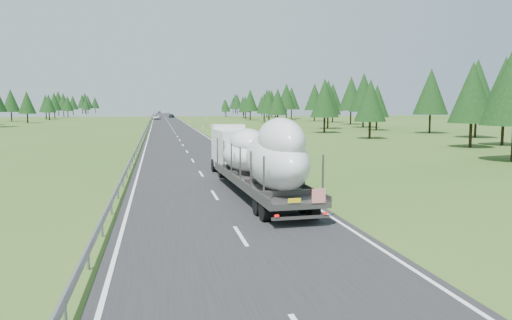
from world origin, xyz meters
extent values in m
plane|color=#314E1A|center=(0.00, 0.00, 0.00)|extent=(400.00, 400.00, 0.00)
cube|color=black|center=(0.00, 100.00, 0.01)|extent=(10.00, 400.00, 0.02)
cube|color=slate|center=(-5.30, 100.00, 0.60)|extent=(0.08, 400.00, 0.32)
cylinder|color=slate|center=(-5.30, 0.00, 0.30)|extent=(0.10, 0.10, 0.60)
cube|color=silver|center=(6.50, 30.00, 0.50)|extent=(0.12, 0.07, 1.00)
cube|color=black|center=(6.50, 30.00, 0.82)|extent=(0.13, 0.08, 0.12)
cube|color=silver|center=(6.50, 80.00, 0.50)|extent=(0.12, 0.07, 1.00)
cube|color=black|center=(6.50, 80.00, 0.82)|extent=(0.13, 0.08, 0.12)
cube|color=silver|center=(6.50, 130.00, 0.50)|extent=(0.12, 0.07, 1.00)
cube|color=black|center=(6.50, 130.00, 0.82)|extent=(0.13, 0.08, 0.12)
cube|color=silver|center=(6.50, 180.00, 0.50)|extent=(0.12, 0.07, 1.00)
cube|color=black|center=(6.50, 180.00, 0.82)|extent=(0.13, 0.08, 0.12)
cube|color=silver|center=(6.50, 230.00, 0.50)|extent=(0.12, 0.07, 1.00)
cube|color=black|center=(6.50, 230.00, 0.82)|extent=(0.13, 0.08, 0.12)
cube|color=silver|center=(6.50, 280.00, 0.50)|extent=(0.12, 0.07, 1.00)
cube|color=black|center=(6.50, 280.00, 0.82)|extent=(0.13, 0.08, 0.12)
cube|color=silver|center=(6.50, 330.00, 0.50)|extent=(0.12, 0.07, 1.00)
cube|color=black|center=(6.50, 330.00, 0.82)|extent=(0.13, 0.08, 0.12)
cylinder|color=slate|center=(7.20, 80.00, 1.00)|extent=(0.08, 0.08, 2.00)
cube|color=silver|center=(7.20, 80.00, 2.00)|extent=(0.05, 0.90, 1.20)
cylinder|color=black|center=(39.86, 28.19, 1.91)|extent=(0.36, 0.36, 3.81)
cone|color=black|center=(39.86, 28.19, 7.20)|extent=(5.93, 5.93, 7.94)
cylinder|color=black|center=(45.82, 42.30, 2.08)|extent=(0.36, 0.36, 4.17)
cone|color=black|center=(45.82, 42.30, 7.87)|extent=(6.48, 6.48, 8.68)
cylinder|color=black|center=(45.49, 55.16, 2.00)|extent=(0.36, 0.36, 3.99)
cone|color=black|center=(45.49, 55.16, 7.54)|extent=(6.21, 6.21, 8.31)
cylinder|color=black|center=(40.46, 66.75, 1.57)|extent=(0.36, 0.36, 3.14)
cone|color=black|center=(40.46, 66.75, 5.94)|extent=(4.89, 4.89, 6.55)
cylinder|color=black|center=(42.95, 79.29, 2.11)|extent=(0.36, 0.36, 4.22)
cone|color=black|center=(42.95, 79.29, 7.97)|extent=(6.56, 6.56, 8.79)
cylinder|color=black|center=(47.10, 97.17, 2.15)|extent=(0.36, 0.36, 4.30)
cone|color=black|center=(47.10, 97.17, 8.12)|extent=(6.68, 6.68, 8.95)
cylinder|color=black|center=(47.70, 112.85, 1.96)|extent=(0.36, 0.36, 3.91)
cone|color=black|center=(47.70, 112.85, 7.39)|extent=(6.08, 6.08, 8.15)
cylinder|color=black|center=(45.72, 124.14, 2.04)|extent=(0.36, 0.36, 4.08)
cone|color=black|center=(45.72, 124.14, 7.71)|extent=(6.35, 6.35, 8.50)
cylinder|color=black|center=(40.76, 140.38, 2.15)|extent=(0.36, 0.36, 4.30)
cone|color=black|center=(40.76, 140.38, 8.12)|extent=(6.69, 6.69, 8.95)
cylinder|color=black|center=(46.29, 153.84, 2.03)|extent=(0.36, 0.36, 4.05)
cone|color=black|center=(46.29, 153.84, 7.66)|extent=(6.31, 6.31, 8.44)
cylinder|color=black|center=(42.60, 164.15, 1.63)|extent=(0.36, 0.36, 3.27)
cone|color=black|center=(42.60, 164.15, 6.17)|extent=(5.08, 5.08, 6.81)
cylinder|color=black|center=(42.23, 178.35, 2.00)|extent=(0.36, 0.36, 3.99)
cone|color=black|center=(42.23, 178.35, 7.54)|extent=(6.21, 6.21, 8.31)
cylinder|color=black|center=(47.46, 192.53, 2.01)|extent=(0.36, 0.36, 4.02)
cone|color=black|center=(47.46, 192.53, 7.60)|extent=(6.26, 6.26, 8.38)
cylinder|color=black|center=(46.04, 207.30, 1.61)|extent=(0.36, 0.36, 3.21)
cone|color=black|center=(46.04, 207.30, 6.07)|extent=(5.00, 5.00, 6.70)
cylinder|color=black|center=(42.74, 219.07, 2.00)|extent=(0.36, 0.36, 4.00)
cone|color=black|center=(42.74, 219.07, 7.55)|extent=(6.22, 6.22, 8.33)
cylinder|color=black|center=(41.74, 235.31, 1.67)|extent=(0.36, 0.36, 3.34)
cone|color=black|center=(41.74, 235.31, 6.31)|extent=(5.20, 5.20, 6.96)
cylinder|color=black|center=(40.62, 248.24, 1.90)|extent=(0.36, 0.36, 3.80)
cone|color=black|center=(40.62, 248.24, 7.18)|extent=(5.91, 5.91, 7.92)
cylinder|color=black|center=(41.09, 266.64, 1.61)|extent=(0.36, 0.36, 3.23)
cone|color=black|center=(41.09, 266.64, 6.09)|extent=(5.02, 5.02, 6.72)
cylinder|color=black|center=(44.05, 277.16, 2.06)|extent=(0.36, 0.36, 4.12)
cone|color=black|center=(44.05, 277.16, 7.78)|extent=(6.40, 6.40, 8.58)
cylinder|color=black|center=(39.32, 291.37, 1.49)|extent=(0.36, 0.36, 2.98)
cone|color=black|center=(39.32, 291.37, 5.62)|extent=(4.63, 4.63, 6.20)
cylinder|color=black|center=(48.40, 304.18, 1.98)|extent=(0.36, 0.36, 3.95)
cone|color=black|center=(48.40, 304.18, 7.46)|extent=(6.15, 6.15, 8.23)
cylinder|color=black|center=(33.85, 26.01, 1.75)|extent=(0.36, 0.36, 3.50)
cone|color=black|center=(33.85, 26.01, 6.61)|extent=(5.44, 5.44, 7.29)
cylinder|color=black|center=(28.60, 43.36, 1.54)|extent=(0.36, 0.36, 3.08)
cone|color=black|center=(28.60, 43.36, 5.82)|extent=(4.79, 4.79, 6.41)
cylinder|color=black|center=(27.07, 60.02, 1.69)|extent=(0.36, 0.36, 3.39)
cone|color=black|center=(27.07, 60.02, 6.40)|extent=(5.27, 5.27, 7.06)
cylinder|color=black|center=(33.19, 75.61, 1.79)|extent=(0.36, 0.36, 3.58)
cone|color=black|center=(33.19, 75.61, 6.77)|extent=(5.57, 5.57, 7.46)
cylinder|color=black|center=(26.04, 92.31, 1.57)|extent=(0.36, 0.36, 3.13)
cone|color=black|center=(26.04, 92.31, 5.92)|extent=(4.88, 4.88, 6.53)
cylinder|color=black|center=(27.87, 110.28, 1.62)|extent=(0.36, 0.36, 3.25)
cone|color=black|center=(27.87, 110.28, 6.13)|extent=(5.05, 5.05, 6.76)
cylinder|color=black|center=(29.08, 122.42, 1.47)|extent=(0.36, 0.36, 2.94)
cone|color=black|center=(29.08, 122.42, 5.55)|extent=(4.57, 4.57, 6.12)
cylinder|color=black|center=(27.73, 138.71, 1.77)|extent=(0.36, 0.36, 3.53)
cone|color=black|center=(27.73, 138.71, 6.68)|extent=(5.50, 5.50, 7.36)
cylinder|color=black|center=(29.09, 155.91, 1.42)|extent=(0.36, 0.36, 2.84)
cone|color=black|center=(29.09, 155.91, 5.36)|extent=(4.42, 4.42, 5.92)
cylinder|color=black|center=(31.36, 172.98, 1.33)|extent=(0.36, 0.36, 2.66)
cone|color=black|center=(31.36, 172.98, 5.02)|extent=(4.13, 4.13, 5.54)
cylinder|color=black|center=(26.34, 189.69, 1.28)|extent=(0.36, 0.36, 2.56)
cone|color=black|center=(26.34, 189.69, 4.84)|extent=(3.99, 3.99, 5.34)
cylinder|color=black|center=(-39.35, 124.14, 1.55)|extent=(0.36, 0.36, 3.10)
cone|color=black|center=(-39.35, 124.14, 5.86)|extent=(4.82, 4.82, 6.46)
cylinder|color=black|center=(-47.91, 140.38, 1.73)|extent=(0.36, 0.36, 3.47)
cone|color=black|center=(-47.91, 140.38, 6.55)|extent=(5.40, 5.40, 7.23)
cylinder|color=black|center=(-39.47, 153.84, 1.50)|extent=(0.36, 0.36, 2.99)
cone|color=black|center=(-39.47, 153.84, 5.65)|extent=(4.65, 4.65, 6.23)
cylinder|color=black|center=(-42.58, 164.15, 1.52)|extent=(0.36, 0.36, 3.04)
cone|color=black|center=(-42.58, 164.15, 5.73)|extent=(4.72, 4.72, 6.33)
cylinder|color=black|center=(-42.37, 178.35, 1.72)|extent=(0.36, 0.36, 3.43)
cone|color=black|center=(-42.37, 178.35, 6.49)|extent=(5.34, 5.34, 7.16)
cylinder|color=black|center=(-39.82, 192.53, 1.54)|extent=(0.36, 0.36, 3.08)
cone|color=black|center=(-39.82, 192.53, 5.82)|extent=(4.79, 4.79, 6.42)
cylinder|color=black|center=(-44.04, 207.30, 1.79)|extent=(0.36, 0.36, 3.59)
cone|color=black|center=(-44.04, 207.30, 6.77)|extent=(5.58, 5.58, 7.47)
cylinder|color=black|center=(-48.30, 219.07, 1.99)|extent=(0.36, 0.36, 3.98)
cone|color=black|center=(-48.30, 219.07, 7.52)|extent=(6.19, 6.19, 8.29)
cylinder|color=black|center=(-44.46, 235.31, 1.69)|extent=(0.36, 0.36, 3.37)
cone|color=black|center=(-44.46, 235.31, 6.37)|extent=(5.24, 5.24, 7.02)
cylinder|color=black|center=(-39.96, 248.24, 1.50)|extent=(0.36, 0.36, 2.99)
cone|color=black|center=(-39.96, 248.24, 5.65)|extent=(4.65, 4.65, 6.23)
cylinder|color=black|center=(-44.33, 266.64, 1.90)|extent=(0.36, 0.36, 3.80)
cone|color=black|center=(-44.33, 266.64, 7.17)|extent=(5.91, 5.91, 7.91)
cylinder|color=black|center=(-42.74, 277.16, 1.83)|extent=(0.36, 0.36, 3.66)
cone|color=black|center=(-42.74, 277.16, 6.91)|extent=(5.69, 5.69, 7.62)
cylinder|color=black|center=(-46.21, 291.37, 2.15)|extent=(0.36, 0.36, 4.31)
cone|color=black|center=(-46.21, 291.37, 8.14)|extent=(6.70, 6.70, 8.98)
cylinder|color=black|center=(-41.89, 304.18, 1.75)|extent=(0.36, 0.36, 3.51)
cone|color=black|center=(-41.89, 304.18, 6.63)|extent=(5.46, 5.46, 7.31)
cube|color=silver|center=(2.34, 8.24, 1.90)|extent=(2.73, 5.12, 2.81)
cube|color=black|center=(2.34, 10.80, 2.41)|extent=(2.31, 0.19, 1.40)
cube|color=silver|center=(2.34, 10.45, 3.46)|extent=(2.56, 1.32, 0.30)
cube|color=#524F4D|center=(2.34, 7.24, 0.55)|extent=(2.64, 3.12, 0.25)
cylinder|color=black|center=(1.18, 10.05, 0.50)|extent=(0.40, 1.02, 1.00)
cylinder|color=black|center=(3.49, 10.05, 0.50)|extent=(0.40, 1.02, 1.00)
cylinder|color=black|center=(1.18, 6.84, 0.50)|extent=(0.40, 1.02, 1.00)
cylinder|color=black|center=(3.49, 6.84, 0.50)|extent=(0.40, 1.02, 1.00)
cube|color=#524F4D|center=(2.34, -1.28, 0.92)|extent=(3.35, 14.14, 0.26)
cube|color=#524F4D|center=(1.00, -1.28, 1.17)|extent=(0.71, 14.02, 0.24)
cube|color=#524F4D|center=(3.67, -1.28, 1.17)|extent=(0.71, 14.02, 0.24)
cube|color=#524F4D|center=(1.00, -7.29, 2.00)|extent=(0.07, 0.07, 1.90)
cube|color=#524F4D|center=(3.67, -7.29, 2.00)|extent=(0.07, 0.07, 1.90)
cube|color=#524F4D|center=(1.00, -4.89, 2.00)|extent=(0.07, 0.07, 1.90)
cube|color=#524F4D|center=(3.67, -4.89, 2.00)|extent=(0.07, 0.07, 1.90)
cube|color=#524F4D|center=(1.00, -2.48, 2.00)|extent=(0.07, 0.07, 1.90)
cube|color=#524F4D|center=(3.67, -2.48, 2.00)|extent=(0.07, 0.07, 1.90)
cube|color=#524F4D|center=(1.00, -0.08, 2.00)|extent=(0.07, 0.07, 1.90)
cube|color=#524F4D|center=(3.67, -0.08, 2.00)|extent=(0.07, 0.07, 1.90)
cube|color=#524F4D|center=(1.00, 2.33, 2.00)|extent=(0.07, 0.07, 1.90)
cube|color=#524F4D|center=(3.67, 2.33, 2.00)|extent=(0.07, 0.07, 1.90)
cube|color=#524F4D|center=(1.00, 4.74, 2.00)|extent=(0.07, 0.07, 1.90)
cube|color=#524F4D|center=(3.67, 4.74, 2.00)|extent=(0.07, 0.07, 1.90)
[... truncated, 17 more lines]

